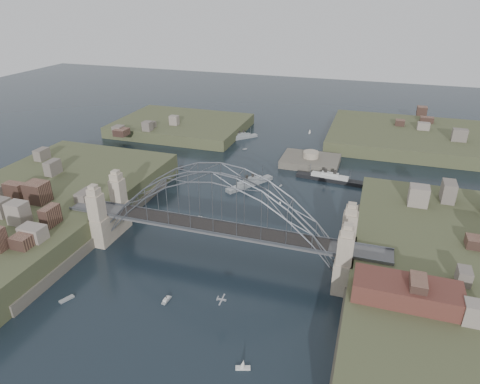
% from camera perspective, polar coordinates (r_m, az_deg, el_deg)
% --- Properties ---
extents(ground, '(500.00, 500.00, 0.00)m').
position_cam_1_polar(ground, '(110.77, -2.93, -8.53)').
color(ground, black).
rests_on(ground, ground).
extents(bridge, '(84.00, 13.80, 24.60)m').
position_cam_1_polar(bridge, '(104.35, -3.08, -2.92)').
color(bridge, '#515153').
rests_on(bridge, ground).
extents(shore_west, '(50.50, 90.00, 12.00)m').
position_cam_1_polar(shore_west, '(138.51, -25.74, -2.87)').
color(shore_west, '#43492B').
rests_on(shore_west, ground).
extents(shore_east, '(50.50, 90.00, 12.00)m').
position_cam_1_polar(shore_east, '(106.98, 27.86, -12.06)').
color(shore_east, '#43492B').
rests_on(shore_east, ground).
extents(headland_nw, '(60.00, 45.00, 9.00)m').
position_cam_1_polar(headland_nw, '(210.16, -7.84, 8.35)').
color(headland_nw, '#43492B').
rests_on(headland_nw, ground).
extents(headland_ne, '(70.00, 55.00, 9.50)m').
position_cam_1_polar(headland_ne, '(205.32, 21.90, 6.37)').
color(headland_ne, '#43492B').
rests_on(headland_ne, ground).
extents(fort_island, '(22.00, 16.00, 9.40)m').
position_cam_1_polar(fort_island, '(168.76, 9.42, 3.55)').
color(fort_island, '#554F44').
rests_on(fort_island, ground).
extents(wharf_shed, '(20.00, 8.00, 4.00)m').
position_cam_1_polar(wharf_shed, '(88.89, 21.54, -12.40)').
color(wharf_shed, '#592D26').
rests_on(wharf_shed, shore_east).
extents(finger_pier, '(4.00, 22.00, 1.40)m').
position_cam_1_polar(finger_pier, '(84.16, 17.07, -22.76)').
color(finger_pier, '#515153').
rests_on(finger_pier, ground).
extents(naval_cruiser_near, '(12.74, 17.75, 5.84)m').
position_cam_1_polar(naval_cruiser_near, '(147.92, 1.33, 1.18)').
color(naval_cruiser_near, gray).
rests_on(naval_cruiser_near, ground).
extents(naval_cruiser_far, '(12.30, 12.96, 5.30)m').
position_cam_1_polar(naval_cruiser_far, '(195.83, 0.22, 7.40)').
color(naval_cruiser_far, gray).
rests_on(naval_cruiser_far, ground).
extents(ocean_liner, '(24.19, 5.67, 5.89)m').
position_cam_1_polar(ocean_liner, '(155.03, 11.97, 1.79)').
color(ocean_liner, black).
rests_on(ocean_liner, ground).
extents(aeroplane, '(1.94, 3.66, 0.53)m').
position_cam_1_polar(aeroplane, '(89.05, -2.59, -14.25)').
color(aeroplane, '#A8A9AE').
extents(small_boat_a, '(2.52, 1.20, 1.43)m').
position_cam_1_polar(small_boat_a, '(127.45, -5.39, -3.52)').
color(small_boat_a, silver).
rests_on(small_boat_a, ground).
extents(small_boat_b, '(0.99, 1.96, 1.43)m').
position_cam_1_polar(small_boat_b, '(135.77, 5.42, -1.58)').
color(small_boat_b, silver).
rests_on(small_boat_b, ground).
extents(small_boat_c, '(1.14, 2.93, 1.43)m').
position_cam_1_polar(small_boat_c, '(97.68, -9.88, -14.12)').
color(small_boat_c, silver).
rests_on(small_boat_c, ground).
extents(small_boat_d, '(1.70, 1.82, 0.45)m').
position_cam_1_polar(small_boat_d, '(139.65, 14.72, -1.62)').
color(small_boat_d, silver).
rests_on(small_boat_d, ground).
extents(small_boat_e, '(2.86, 4.12, 0.45)m').
position_cam_1_polar(small_boat_e, '(164.32, -7.91, 3.23)').
color(small_boat_e, silver).
rests_on(small_boat_e, ground).
extents(small_boat_f, '(0.86, 1.61, 0.45)m').
position_cam_1_polar(small_boat_f, '(148.39, 5.50, 0.82)').
color(small_boat_f, silver).
rests_on(small_boat_f, ground).
extents(small_boat_g, '(2.84, 1.68, 2.38)m').
position_cam_1_polar(small_boat_g, '(82.59, 0.40, -22.33)').
color(small_boat_g, silver).
rests_on(small_boat_g, ground).
extents(small_boat_h, '(1.70, 1.96, 0.45)m').
position_cam_1_polar(small_boat_h, '(182.48, 0.65, 5.78)').
color(small_boat_h, silver).
rests_on(small_boat_h, ground).
extents(small_boat_i, '(2.79, 1.64, 1.43)m').
position_cam_1_polar(small_boat_i, '(118.53, 16.27, -6.98)').
color(small_boat_i, silver).
rests_on(small_boat_i, ground).
extents(small_boat_j, '(2.34, 3.40, 0.45)m').
position_cam_1_polar(small_boat_j, '(104.06, -22.32, -13.22)').
color(small_boat_j, silver).
rests_on(small_boat_j, ground).
extents(small_boat_k, '(1.03, 2.15, 2.38)m').
position_cam_1_polar(small_boat_k, '(206.45, 9.38, 8.05)').
color(small_boat_k, silver).
rests_on(small_boat_k, ground).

